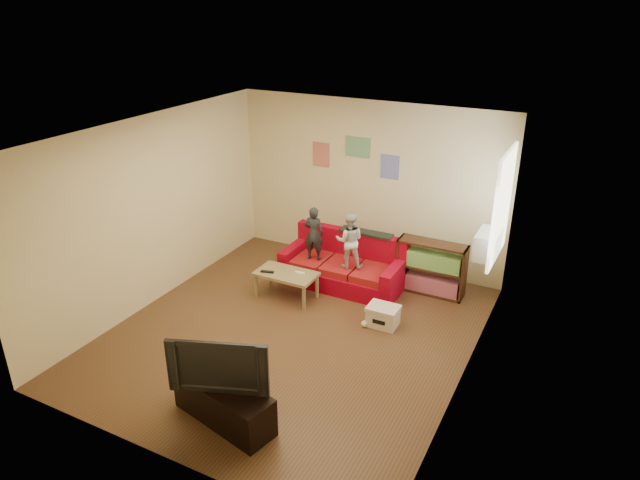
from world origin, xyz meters
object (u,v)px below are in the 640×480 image
at_px(sofa, 345,267).
at_px(coffee_table, 286,276).
at_px(bookshelf, 431,270).
at_px(tv_stand, 224,403).
at_px(child_b, 350,241).
at_px(file_box, 383,316).
at_px(television, 220,362).
at_px(child_a, 314,234).

distance_m(sofa, coffee_table, 0.99).
height_order(coffee_table, bookshelf, bookshelf).
relative_size(sofa, tv_stand, 1.56).
distance_m(bookshelf, tv_stand, 3.89).
bearing_deg(child_b, file_box, 117.74).
bearing_deg(television, child_b, 69.95).
relative_size(file_box, television, 0.41).
xyz_separation_m(child_a, bookshelf, (1.72, 0.49, -0.45)).
distance_m(child_b, tv_stand, 3.30).
xyz_separation_m(bookshelf, tv_stand, (-1.09, -3.73, -0.14)).
xyz_separation_m(child_a, television, (0.64, -3.25, -0.07)).
relative_size(sofa, child_b, 2.16).
height_order(child_a, coffee_table, child_a).
relative_size(child_a, television, 0.82).
height_order(sofa, tv_stand, sofa).
bearing_deg(file_box, sofa, 138.27).
height_order(file_box, television, television).
bearing_deg(bookshelf, tv_stand, -106.23).
xyz_separation_m(sofa, child_a, (-0.45, -0.16, 0.54)).
height_order(bookshelf, file_box, bookshelf).
bearing_deg(file_box, child_b, 139.48).
distance_m(child_b, coffee_table, 1.07).
height_order(sofa, file_box, sofa).
relative_size(sofa, child_a, 2.18).
distance_m(sofa, television, 3.45).
relative_size(child_a, coffee_table, 0.95).
height_order(child_a, television, child_a).
distance_m(sofa, child_a, 0.72).
height_order(bookshelf, tv_stand, bookshelf).
bearing_deg(coffee_table, tv_stand, -73.69).
bearing_deg(coffee_table, child_a, 78.87).
xyz_separation_m(sofa, bookshelf, (1.27, 0.32, 0.09)).
distance_m(bookshelf, file_box, 1.26).
relative_size(sofa, bookshelf, 1.81).
bearing_deg(file_box, coffee_table, 176.99).
bearing_deg(child_b, bookshelf, -178.33).
height_order(child_b, tv_stand, child_b).
bearing_deg(bookshelf, coffee_table, -148.72).
bearing_deg(coffee_table, bookshelf, 31.28).
relative_size(sofa, television, 1.78).
xyz_separation_m(child_b, file_box, (0.84, -0.72, -0.67)).
bearing_deg(tv_stand, television, 102.67).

